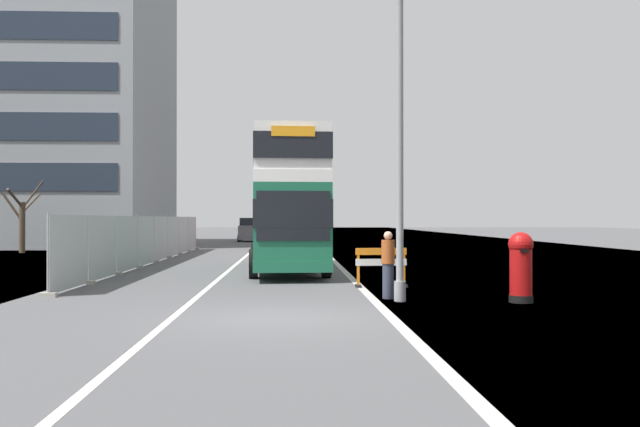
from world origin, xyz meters
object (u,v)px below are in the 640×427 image
Objects in this scene: pedestrian_at_kerb at (388,265)px; roadworks_barrier at (381,263)px; red_pillar_postbox at (521,264)px; double_decker_bus at (286,201)px; car_receding_far at (249,230)px; lamppost_foreground at (400,150)px; car_oncoming_near at (281,234)px; car_receding_mid at (287,232)px.

roadworks_barrier is at bearing 85.89° from pedestrian_at_kerb.
red_pillar_postbox is 1.00× the size of pedestrian_at_kerb.
double_decker_bus reaches higher than roadworks_barrier.
pedestrian_at_kerb is at bearing -81.92° from car_receding_far.
red_pillar_postbox is 3.24m from pedestrian_at_kerb.
lamppost_foreground is 5.15× the size of roadworks_barrier.
red_pillar_postbox is at bearing -52.50° from roadworks_barrier.
pedestrian_at_kerb is (6.15, -43.32, -0.13)m from car_receding_far.
pedestrian_at_kerb is (-3.11, 0.91, -0.08)m from red_pillar_postbox.
car_oncoming_near is 7.98m from car_receding_mid.
lamppost_foreground is 4.62× the size of red_pillar_postbox.
car_oncoming_near is at bearing 91.40° from double_decker_bus.
double_decker_bus is 2.52× the size of car_receding_mid.
roadworks_barrier is at bearing -84.91° from car_receding_mid.
double_decker_bus reaches higher than red_pillar_postbox.
car_receding_far is at bearing 101.83° from red_pillar_postbox.
car_receding_mid is at bearing 99.02° from red_pillar_postbox.
lamppost_foreground is at bearing 173.38° from red_pillar_postbox.
roadworks_barrier is (-2.91, 3.79, -0.22)m from red_pillar_postbox.
red_pillar_postbox is 4.78m from roadworks_barrier.
pedestrian_at_kerb is at bearing 163.69° from red_pillar_postbox.
red_pillar_postbox is 1.11× the size of roadworks_barrier.
car_receding_mid is at bearing 94.36° from pedestrian_at_kerb.
pedestrian_at_kerb is at bearing -85.64° from car_receding_mid.
car_oncoming_near reaches higher than red_pillar_postbox.
car_receding_mid reaches higher than red_pillar_postbox.
lamppost_foreground is at bearing -85.38° from car_receding_mid.
double_decker_bus is 18.83m from car_oncoming_near.
red_pillar_postbox is (2.91, -0.34, -2.78)m from lamppost_foreground.
car_receding_far is (-6.36, 43.89, -2.74)m from lamppost_foreground.
double_decker_bus is 11.85m from red_pillar_postbox.
lamppost_foreground is 4.04m from red_pillar_postbox.
double_decker_bus is at bearing 106.00° from pedestrian_at_kerb.
lamppost_foreground reaches higher than pedestrian_at_kerb.
car_receding_mid reaches higher than pedestrian_at_kerb.
pedestrian_at_kerb is (2.66, -9.29, -1.85)m from double_decker_bus.
roadworks_barrier is (-0.00, 3.45, -3.00)m from lamppost_foreground.
car_oncoming_near is (-0.46, 18.74, -1.72)m from double_decker_bus.
car_oncoming_near reaches higher than pedestrian_at_kerb.
pedestrian_at_kerb is at bearing 109.89° from lamppost_foreground.
lamppost_foreground reaches higher than car_receding_mid.
lamppost_foreground reaches higher than red_pillar_postbox.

